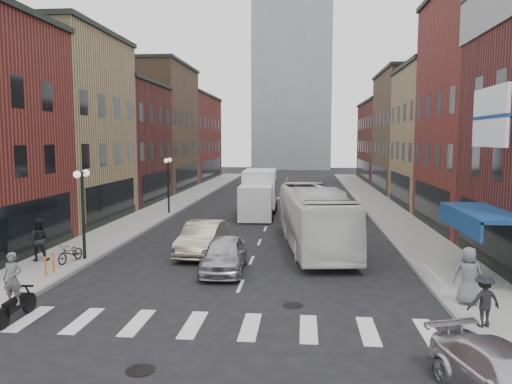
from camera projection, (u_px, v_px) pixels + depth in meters
ground at (237, 294)px, 17.63m from camera, size 160.00×160.00×0.00m
sidewalk_left at (169, 206)px, 40.20m from camera, size 3.00×74.00×0.15m
sidewalk_right at (384, 209)px, 38.59m from camera, size 3.00×74.00×0.15m
curb_left at (187, 207)px, 40.07m from camera, size 0.20×74.00×0.16m
curb_right at (364, 210)px, 38.74m from camera, size 0.20×74.00×0.16m
crosswalk_stripes at (223, 326)px, 14.66m from camera, size 12.00×2.20×0.01m
bldg_left_mid_a at (36, 128)px, 32.26m from camera, size 10.30×10.20×12.30m
bldg_left_mid_b at (99, 143)px, 42.26m from camera, size 10.30×10.20×10.30m
bldg_left_far_a at (141, 128)px, 52.99m from camera, size 10.30×12.20×13.30m
bldg_left_far_b at (175, 138)px, 66.96m from camera, size 10.30×16.20×11.30m
bldg_right_mid_b at (465, 137)px, 39.36m from camera, size 10.30×10.20×11.30m
bldg_right_far_a at (430, 132)px, 50.19m from camera, size 10.30×12.20×12.30m
bldg_right_far_b at (403, 142)px, 64.16m from camera, size 10.30×16.20×10.30m
awning_blue at (478, 214)px, 18.97m from camera, size 1.80×5.00×0.78m
billboard_sign at (493, 119)px, 16.66m from camera, size 1.52×3.00×3.70m
distant_tower at (293, 33)px, 92.19m from camera, size 14.00×14.00×50.00m
streetlamp_near at (82, 197)px, 21.98m from camera, size 0.32×1.22×4.11m
streetlamp_far at (168, 175)px, 35.84m from camera, size 0.32×1.22×4.11m
bike_rack at (50, 265)px, 19.58m from camera, size 0.08×0.68×0.80m
box_truck at (259, 194)px, 35.46m from camera, size 2.42×7.46×3.22m
motorcycle_rider at (14, 289)px, 14.93m from camera, size 0.60×2.08×2.12m
transit_bus at (314, 218)px, 25.09m from camera, size 3.95×11.23×3.06m
sedan_left_near at (224, 254)px, 20.61m from camera, size 1.84×4.29×1.44m
sedan_left_far at (203, 238)px, 23.72m from camera, size 1.89×4.78×1.55m
curb_car at (507, 379)px, 10.19m from camera, size 2.83×4.33×1.17m
parked_bicycle at (71, 253)px, 21.59m from camera, size 0.86×1.64×0.82m
ped_left_solo at (38, 239)px, 21.83m from camera, size 1.03×0.79×1.88m
ped_right_a at (484, 300)px, 14.14m from camera, size 1.08×0.73×1.52m
ped_right_c at (468, 276)px, 16.09m from camera, size 1.01×0.75×1.86m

